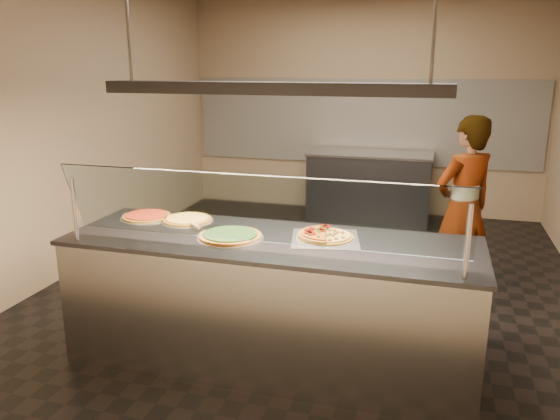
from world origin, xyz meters
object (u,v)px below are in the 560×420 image
(pizza_cheese, at_px, (188,219))
(serving_counter, at_px, (271,300))
(half_pizza_sausage, at_px, (338,236))
(pizza_spinach, at_px, (230,236))
(pizza_spatula, at_px, (202,226))
(prep_table, at_px, (369,186))
(perforated_tray, at_px, (325,238))
(pizza_tomato, at_px, (147,216))
(half_pizza_pepperoni, at_px, (313,233))
(sneeze_guard, at_px, (254,210))
(heat_lamp_housing, at_px, (270,88))
(worker, at_px, (463,208))

(pizza_cheese, bearing_deg, serving_counter, -18.23)
(half_pizza_sausage, height_order, pizza_spinach, half_pizza_sausage)
(half_pizza_sausage, relative_size, pizza_spatula, 1.43)
(half_pizza_sausage, bearing_deg, prep_table, 93.73)
(perforated_tray, relative_size, prep_table, 0.33)
(half_pizza_sausage, height_order, pizza_tomato, half_pizza_sausage)
(pizza_tomato, xyz_separation_m, prep_table, (1.30, 3.74, -0.48))
(half_pizza_pepperoni, bearing_deg, prep_table, 91.06)
(sneeze_guard, xyz_separation_m, heat_lamp_housing, (0.00, 0.34, 0.72))
(half_pizza_sausage, relative_size, pizza_spinach, 0.87)
(perforated_tray, relative_size, pizza_cheese, 1.36)
(half_pizza_pepperoni, distance_m, pizza_spatula, 0.82)
(sneeze_guard, xyz_separation_m, perforated_tray, (0.37, 0.44, -0.29))
(worker, bearing_deg, pizza_tomato, -10.70)
(half_pizza_pepperoni, height_order, pizza_tomato, half_pizza_pepperoni)
(worker, height_order, heat_lamp_housing, heat_lamp_housing)
(serving_counter, distance_m, sneeze_guard, 0.83)
(worker, bearing_deg, half_pizza_pepperoni, 14.93)
(serving_counter, xyz_separation_m, pizza_spinach, (-0.28, -0.06, 0.48))
(serving_counter, relative_size, perforated_tray, 5.27)
(pizza_spinach, xyz_separation_m, worker, (1.61, 1.66, -0.11))
(pizza_cheese, relative_size, worker, 0.24)
(half_pizza_pepperoni, height_order, pizza_spatula, half_pizza_pepperoni)
(sneeze_guard, distance_m, prep_table, 4.40)
(half_pizza_pepperoni, xyz_separation_m, prep_table, (-0.07, 3.89, -0.50))
(serving_counter, relative_size, sneeze_guard, 1.09)
(perforated_tray, height_order, pizza_cheese, pizza_cheese)
(sneeze_guard, bearing_deg, pizza_tomato, 151.83)
(sneeze_guard, xyz_separation_m, prep_table, (0.20, 4.33, -0.76))
(perforated_tray, distance_m, pizza_cheese, 1.12)
(half_pizza_sausage, xyz_separation_m, prep_table, (-0.25, 3.89, -0.49))
(serving_counter, relative_size, worker, 1.71)
(serving_counter, bearing_deg, pizza_cheese, 161.77)
(pizza_cheese, height_order, worker, worker)
(serving_counter, height_order, pizza_spatula, pizza_spatula)
(prep_table, bearing_deg, worker, -64.61)
(half_pizza_pepperoni, relative_size, prep_table, 0.25)
(sneeze_guard, height_order, half_pizza_pepperoni, sneeze_guard)
(pizza_cheese, xyz_separation_m, prep_table, (0.95, 3.74, -0.48))
(perforated_tray, height_order, pizza_spinach, pizza_spinach)
(serving_counter, distance_m, half_pizza_sausage, 0.68)
(pizza_tomato, distance_m, worker, 2.79)
(pizza_spatula, bearing_deg, prep_table, 79.20)
(pizza_spatula, bearing_deg, half_pizza_pepperoni, 1.92)
(half_pizza_sausage, height_order, heat_lamp_housing, heat_lamp_housing)
(perforated_tray, xyz_separation_m, half_pizza_pepperoni, (-0.09, 0.00, 0.03))
(serving_counter, relative_size, pizza_tomato, 7.13)
(sneeze_guard, bearing_deg, worker, 55.49)
(perforated_tray, distance_m, half_pizza_sausage, 0.09)
(pizza_tomato, bearing_deg, pizza_spatula, -17.36)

